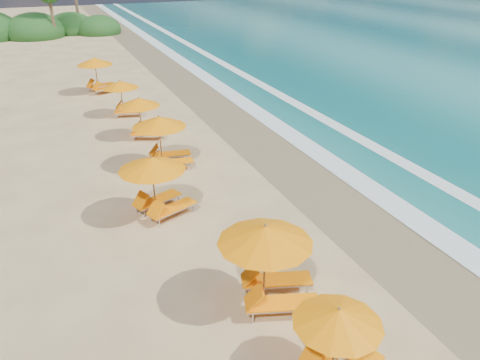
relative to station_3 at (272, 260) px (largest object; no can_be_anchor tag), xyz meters
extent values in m
plane|color=#CEB679|center=(1.26, 5.15, -1.42)|extent=(160.00, 160.00, 0.00)
cube|color=#877450|center=(5.26, 5.15, -1.42)|extent=(4.00, 160.00, 0.01)
cube|color=white|center=(6.76, 5.15, -1.39)|extent=(1.20, 160.00, 0.01)
cube|color=white|center=(9.76, 5.15, -1.40)|extent=(0.80, 160.00, 0.01)
cylinder|color=olive|center=(0.18, -2.75, -0.47)|extent=(0.05, 0.05, 1.91)
cone|color=orange|center=(0.18, -2.75, 0.33)|extent=(2.47, 2.47, 0.38)
sphere|color=olive|center=(0.18, -2.75, 0.54)|extent=(0.07, 0.07, 0.07)
cylinder|color=olive|center=(-0.19, 0.06, -0.21)|extent=(0.06, 0.06, 2.43)
cone|color=orange|center=(-0.19, 0.06, 0.80)|extent=(3.14, 3.14, 0.49)
sphere|color=olive|center=(-0.19, 0.06, 1.07)|extent=(0.09, 0.09, 0.09)
cylinder|color=olive|center=(-1.77, 5.81, -0.27)|extent=(0.06, 0.06, 2.30)
cone|color=orange|center=(-1.77, 5.81, 0.68)|extent=(3.06, 3.06, 0.46)
sphere|color=olive|center=(-1.77, 5.81, 0.94)|extent=(0.08, 0.08, 0.08)
cylinder|color=olive|center=(-0.46, 10.08, -0.27)|extent=(0.06, 0.06, 2.30)
cone|color=orange|center=(-0.46, 10.08, 0.69)|extent=(2.73, 2.73, 0.46)
sphere|color=olive|center=(-0.46, 10.08, 0.94)|extent=(0.08, 0.08, 0.08)
cylinder|color=olive|center=(-0.50, 14.10, -0.39)|extent=(0.05, 0.05, 2.06)
cone|color=orange|center=(-0.50, 14.10, 0.46)|extent=(2.75, 2.75, 0.41)
sphere|color=olive|center=(-0.50, 14.10, 0.69)|extent=(0.07, 0.07, 0.07)
cylinder|color=olive|center=(-0.73, 18.16, -0.42)|extent=(0.05, 0.05, 2.01)
cone|color=orange|center=(-0.73, 18.16, 0.42)|extent=(2.51, 2.51, 0.40)
sphere|color=olive|center=(-0.73, 18.16, 0.64)|extent=(0.07, 0.07, 0.07)
cylinder|color=olive|center=(-1.41, 23.74, -0.25)|extent=(0.06, 0.06, 2.34)
cone|color=orange|center=(-1.41, 23.74, 0.71)|extent=(2.99, 2.99, 0.47)
sphere|color=olive|center=(-1.41, 23.74, 0.98)|extent=(0.08, 0.08, 0.08)
ellipsoid|color=#163D14|center=(-4.74, 50.15, -0.80)|extent=(6.40, 6.40, 4.16)
ellipsoid|color=#163D14|center=(-0.74, 52.15, -0.88)|extent=(5.60, 5.60, 3.64)
ellipsoid|color=#163D14|center=(2.26, 50.15, -0.93)|extent=(5.00, 5.00, 3.25)
cylinder|color=brown|center=(-2.74, 48.15, 1.08)|extent=(0.36, 0.36, 5.00)
cylinder|color=brown|center=(0.26, 52.15, 1.98)|extent=(0.36, 0.36, 6.80)
camera|label=1|loc=(-4.68, -8.98, 7.24)|focal=35.12mm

